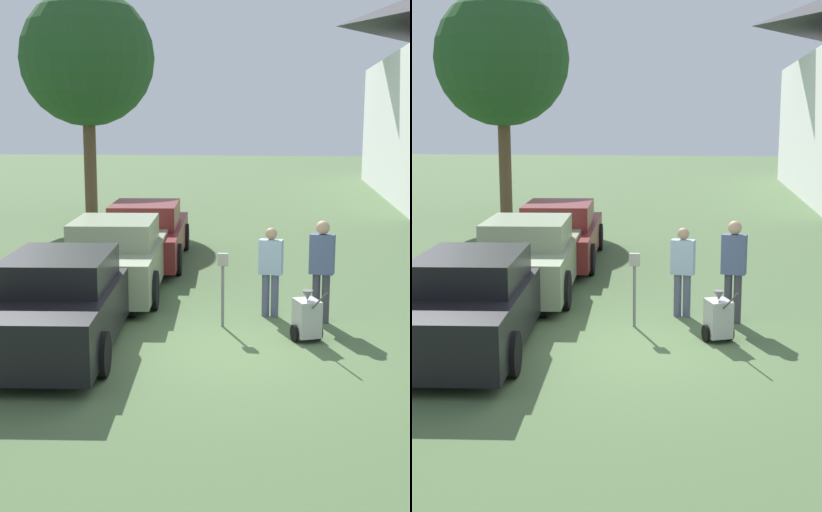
{
  "view_description": "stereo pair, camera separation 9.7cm",
  "coord_description": "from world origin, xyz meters",
  "views": [
    {
      "loc": [
        1.12,
        -10.68,
        3.57
      ],
      "look_at": [
        -0.36,
        2.03,
        1.1
      ],
      "focal_mm": 50.0,
      "sensor_mm": 36.0,
      "label": 1
    },
    {
      "loc": [
        1.22,
        -10.66,
        3.57
      ],
      "look_at": [
        -0.36,
        2.03,
        1.1
      ],
      "focal_mm": 50.0,
      "sensor_mm": 36.0,
      "label": 2
    }
  ],
  "objects": [
    {
      "name": "parked_car_black",
      "position": [
        -2.41,
        0.04,
        0.7
      ],
      "size": [
        2.22,
        5.08,
        1.5
      ],
      "rotation": [
        0.0,
        0.0,
        0.09
      ],
      "color": "black",
      "rests_on": "ground_plane"
    },
    {
      "name": "person_worker",
      "position": [
        0.84,
        2.02,
        0.93
      ],
      "size": [
        0.45,
        0.29,
        1.64
      ],
      "rotation": [
        0.0,
        0.0,
        2.97
      ],
      "color": "#515670",
      "rests_on": "ground_plane"
    },
    {
      "name": "parking_meter",
      "position": [
        0.04,
        1.27,
        0.91
      ],
      "size": [
        0.18,
        0.09,
        1.3
      ],
      "color": "slate",
      "rests_on": "ground_plane"
    },
    {
      "name": "shade_tree",
      "position": [
        -5.87,
        14.1,
        5.61
      ],
      "size": [
        4.67,
        4.67,
        7.97
      ],
      "color": "brown",
      "rests_on": "ground_plane"
    },
    {
      "name": "ground_plane",
      "position": [
        0.0,
        0.0,
        0.0
      ],
      "size": [
        120.0,
        120.0,
        0.0
      ],
      "primitive_type": "plane",
      "color": "#4C663D"
    },
    {
      "name": "parked_car_sage",
      "position": [
        -2.41,
        3.62,
        0.73
      ],
      "size": [
        2.32,
        4.99,
        1.55
      ],
      "rotation": [
        0.0,
        0.0,
        0.09
      ],
      "color": "gray",
      "rests_on": "ground_plane"
    },
    {
      "name": "equipment_cart",
      "position": [
        1.47,
        0.62,
        0.39
      ],
      "size": [
        0.56,
        0.99,
        1.0
      ],
      "rotation": [
        0.0,
        0.0,
        0.37
      ],
      "color": "#B2B2AD",
      "rests_on": "ground_plane"
    },
    {
      "name": "parked_car_maroon",
      "position": [
        -2.41,
        6.79,
        0.7
      ],
      "size": [
        2.29,
        5.27,
        1.51
      ],
      "rotation": [
        0.0,
        0.0,
        0.09
      ],
      "color": "maroon",
      "rests_on": "ground_plane"
    },
    {
      "name": "person_supervisor",
      "position": [
        1.74,
        1.72,
        1.05
      ],
      "size": [
        0.46,
        0.31,
        1.83
      ],
      "rotation": [
        0.0,
        0.0,
        2.9
      ],
      "color": "#3F3F47",
      "rests_on": "ground_plane"
    }
  ]
}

